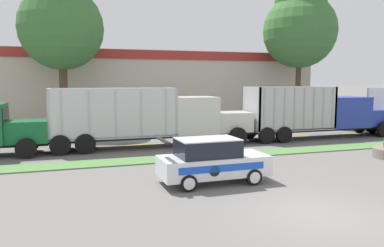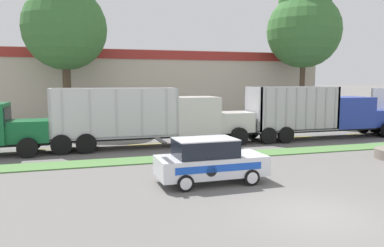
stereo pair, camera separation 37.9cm
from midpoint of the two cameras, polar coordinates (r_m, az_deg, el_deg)
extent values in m
plane|color=slate|center=(12.11, 18.84, -12.99)|extent=(600.00, 600.00, 0.00)
cube|color=#517F42|center=(19.80, 3.60, -4.97)|extent=(120.00, 1.65, 0.06)
cube|color=yellow|center=(23.39, -19.62, -3.63)|extent=(2.40, 0.14, 0.01)
cube|color=yellow|center=(23.72, -6.47, -3.15)|extent=(2.40, 0.14, 0.01)
cube|color=yellow|center=(25.22, 5.70, -2.56)|extent=(2.40, 0.14, 0.01)
cube|color=yellow|center=(27.72, 16.09, -1.96)|extent=(2.40, 0.14, 0.01)
cube|color=yellow|center=(30.96, 24.53, -1.43)|extent=(2.40, 0.14, 0.01)
cube|color=#146033|center=(22.10, -23.08, -1.01)|extent=(2.10, 1.93, 1.16)
cube|color=#B7B7BC|center=(22.00, -20.28, -0.92)|extent=(0.06, 1.65, 0.98)
cube|color=black|center=(22.15, -25.83, 1.06)|extent=(0.04, 2.01, 0.95)
cylinder|color=black|center=(21.06, -23.33, -3.46)|extent=(1.03, 0.30, 1.03)
cylinder|color=black|center=(23.34, -22.69, -2.50)|extent=(1.03, 0.30, 1.03)
cube|color=#ADADB2|center=(30.48, 27.57, 2.30)|extent=(0.16, 2.52, 2.62)
cylinder|color=black|center=(31.86, 26.55, -0.30)|extent=(1.13, 0.30, 1.13)
cube|color=black|center=(22.83, -4.80, -1.88)|extent=(12.18, 1.28, 0.18)
cube|color=silver|center=(24.21, 6.60, 0.27)|extent=(2.38, 1.91, 1.24)
cube|color=#B7B7BC|center=(24.72, 9.20, 0.36)|extent=(0.06, 1.63, 1.05)
cube|color=silver|center=(23.28, 0.90, 1.32)|extent=(2.67, 2.33, 2.25)
cube|color=black|center=(23.70, 4.03, 2.35)|extent=(0.04, 1.98, 1.01)
cylinder|color=silver|center=(22.10, -2.06, 3.25)|extent=(0.14, 0.14, 1.70)
cube|color=silver|center=(22.43, -11.13, -1.75)|extent=(7.13, 2.33, 0.12)
cube|color=silver|center=(22.87, -2.49, 2.01)|extent=(0.16, 2.33, 2.76)
cube|color=silver|center=(22.22, -20.19, 1.48)|extent=(0.16, 2.33, 2.76)
cube|color=silver|center=(21.20, -10.93, 1.54)|extent=(7.13, 0.16, 2.76)
cube|color=silver|center=(23.35, -11.47, 1.98)|extent=(7.13, 0.16, 2.76)
cube|color=#B2B2B7|center=(21.01, -18.66, 1.27)|extent=(0.10, 0.04, 2.63)
cube|color=#B2B2B7|center=(21.01, -14.77, 1.40)|extent=(0.10, 0.04, 2.63)
cube|color=#B2B2B7|center=(21.10, -10.90, 1.52)|extent=(0.10, 0.04, 2.63)
cube|color=#B2B2B7|center=(21.29, -7.08, 1.63)|extent=(0.10, 0.04, 2.63)
cube|color=#B2B2B7|center=(21.57, -3.34, 1.74)|extent=(0.10, 0.04, 2.63)
cylinder|color=black|center=(23.28, 7.69, -1.98)|extent=(1.11, 0.30, 1.11)
cylinder|color=black|center=(25.36, 5.56, -1.25)|extent=(1.11, 0.30, 1.11)
cylinder|color=black|center=(21.25, -18.80, -3.09)|extent=(1.11, 0.30, 1.11)
cylinder|color=black|center=(23.51, -18.61, -2.18)|extent=(1.11, 0.30, 1.11)
cylinder|color=black|center=(21.24, -15.32, -2.97)|extent=(1.11, 0.30, 1.11)
cylinder|color=black|center=(23.50, -15.47, -2.08)|extent=(1.11, 0.30, 1.11)
cube|color=black|center=(27.71, 19.75, -0.81)|extent=(11.02, 1.34, 0.18)
cube|color=#23389E|center=(30.47, 26.52, 0.80)|extent=(2.16, 2.00, 1.17)
cube|color=#23389E|center=(28.72, 22.79, 1.63)|extent=(3.02, 2.44, 2.13)
cube|color=black|center=(29.69, 25.11, 2.39)|extent=(0.04, 2.08, 0.96)
cylinder|color=silver|center=(27.05, 21.29, 2.87)|extent=(0.14, 0.14, 1.36)
cube|color=#B7B7BC|center=(26.24, 15.20, -0.72)|extent=(5.84, 2.44, 0.12)
cube|color=#B7B7BC|center=(27.71, 20.29, 2.41)|extent=(0.16, 2.44, 2.81)
cube|color=#B7B7BC|center=(24.72, 9.70, 2.27)|extent=(0.16, 2.44, 2.81)
cube|color=#B7B7BC|center=(25.15, 16.67, 2.16)|extent=(5.84, 0.16, 2.81)
cube|color=#B7B7BC|center=(27.08, 14.02, 2.53)|extent=(5.84, 0.16, 2.81)
cube|color=#A3A3A8|center=(23.75, 11.64, 2.05)|extent=(0.10, 0.04, 2.67)
cube|color=#A3A3A8|center=(24.11, 13.17, 2.08)|extent=(0.10, 0.04, 2.67)
cube|color=#A3A3A8|center=(24.48, 14.65, 2.11)|extent=(0.10, 0.04, 2.67)
cube|color=#A3A3A8|center=(24.86, 16.09, 2.13)|extent=(0.10, 0.04, 2.67)
cube|color=#A3A3A8|center=(25.26, 17.49, 2.15)|extent=(0.10, 0.04, 2.67)
cube|color=#A3A3A8|center=(25.68, 18.83, 2.17)|extent=(0.10, 0.04, 2.67)
cube|color=#A3A3A8|center=(26.11, 20.14, 2.18)|extent=(0.10, 0.04, 2.67)
cube|color=#A3A3A8|center=(26.55, 21.40, 2.20)|extent=(0.10, 0.04, 2.67)
cylinder|color=black|center=(31.43, 24.96, -0.37)|extent=(1.06, 0.30, 1.06)
cylinder|color=black|center=(24.08, 12.00, -1.84)|extent=(1.06, 0.30, 1.06)
cylinder|color=black|center=(26.19, 9.48, -1.12)|extent=(1.06, 0.30, 1.06)
cylinder|color=black|center=(24.69, 14.52, -1.70)|extent=(1.06, 0.30, 1.06)
cylinder|color=black|center=(26.76, 11.86, -1.01)|extent=(1.06, 0.30, 1.06)
cube|color=silver|center=(14.72, 3.66, -6.37)|extent=(4.29, 1.87, 0.76)
cube|color=black|center=(14.49, 2.75, -3.72)|extent=(2.37, 1.61, 0.65)
cube|color=silver|center=(14.43, 2.75, -2.37)|extent=(2.37, 1.61, 0.04)
cube|color=black|center=(13.90, -4.09, -2.55)|extent=(0.23, 1.42, 0.03)
cube|color=blue|center=(13.89, 5.04, -6.84)|extent=(3.40, 0.09, 0.27)
cylinder|color=black|center=(13.79, 3.81, -7.25)|extent=(0.42, 0.02, 0.42)
cylinder|color=black|center=(14.60, 9.75, -8.09)|extent=(0.63, 0.21, 0.63)
cylinder|color=silver|center=(14.51, 9.95, -8.19)|extent=(0.44, 0.02, 0.44)
cylinder|color=black|center=(16.07, 6.93, -6.69)|extent=(0.63, 0.21, 0.63)
cylinder|color=silver|center=(16.16, 6.77, -6.61)|extent=(0.44, 0.02, 0.44)
cylinder|color=black|center=(13.61, -0.24, -9.08)|extent=(0.63, 0.21, 0.63)
cylinder|color=silver|center=(13.51, -0.10, -9.20)|extent=(0.44, 0.02, 0.44)
cylinder|color=black|center=(15.17, -2.21, -7.44)|extent=(0.63, 0.21, 0.63)
cylinder|color=silver|center=(15.27, -2.32, -7.35)|extent=(0.44, 0.02, 0.44)
cube|color=#BCB29E|center=(40.02, -9.27, 5.59)|extent=(36.90, 12.00, 6.75)
cube|color=maroon|center=(34.10, -8.02, 10.38)|extent=(35.05, 0.10, 0.80)
cylinder|color=#473828|center=(31.08, -18.15, 4.64)|extent=(0.63, 0.63, 6.25)
sphere|color=#386B33|center=(31.33, -18.48, 13.62)|extent=(6.44, 6.44, 6.44)
cylinder|color=#473828|center=(36.96, 16.70, 5.29)|extent=(0.49, 0.49, 6.70)
sphere|color=#386B33|center=(37.24, 16.97, 13.35)|extent=(6.82, 6.82, 6.82)
sphere|color=#386B33|center=(37.67, 17.11, 17.47)|extent=(4.77, 4.77, 4.77)
camera|label=1|loc=(0.19, -89.44, 0.06)|focal=35.00mm
camera|label=2|loc=(0.19, 90.56, -0.06)|focal=35.00mm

